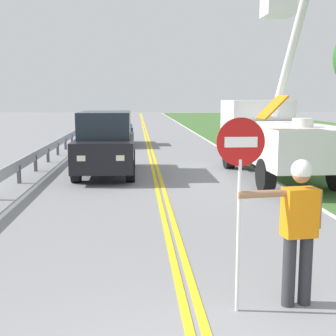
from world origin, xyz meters
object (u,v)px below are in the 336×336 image
utility_bucket_truck (273,133)px  oncoming_suv_nearest (106,143)px  flagger_worker (298,223)px  oncoming_sedan_second (115,130)px  stop_sign_paddle (240,171)px

utility_bucket_truck → oncoming_suv_nearest: utility_bucket_truck is taller
flagger_worker → oncoming_suv_nearest: bearing=106.5°
oncoming_sedan_second → utility_bucket_truck: bearing=-61.7°
flagger_worker → oncoming_sedan_second: bearing=98.9°
utility_bucket_truck → oncoming_sedan_second: bearing=118.3°
flagger_worker → oncoming_suv_nearest: (-2.98, 10.03, 0.01)m
flagger_worker → oncoming_sedan_second: (-3.11, 19.77, -0.21)m
stop_sign_paddle → utility_bucket_truck: utility_bucket_truck is taller
stop_sign_paddle → utility_bucket_truck: 10.01m
stop_sign_paddle → oncoming_suv_nearest: stop_sign_paddle is taller
oncoming_suv_nearest → oncoming_sedan_second: (-0.13, 9.74, -0.23)m
stop_sign_paddle → oncoming_sedan_second: 20.04m
flagger_worker → oncoming_sedan_second: size_ratio=0.44×
stop_sign_paddle → utility_bucket_truck: size_ratio=0.34×
flagger_worker → oncoming_suv_nearest: oncoming_suv_nearest is taller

